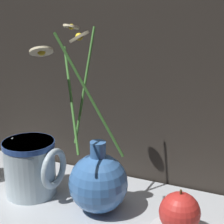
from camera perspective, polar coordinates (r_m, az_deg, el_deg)
name	(u,v)px	position (r m, az deg, el deg)	size (l,w,h in m)	color
ground_plane	(116,214)	(0.81, 0.67, -15.29)	(6.00, 6.00, 0.00)	black
shelf	(116,212)	(0.81, 0.67, -14.93)	(0.87, 0.29, 0.01)	#B2B7BC
vase_with_flowers	(98,180)	(0.77, -2.18, -10.37)	(0.18, 0.20, 0.38)	#3F72B7
ceramic_pitcher	(31,165)	(0.85, -12.25, -7.94)	(0.14, 0.11, 0.14)	silver
orange_fruit	(180,212)	(0.72, 10.26, -14.83)	(0.08, 0.08, 0.08)	red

